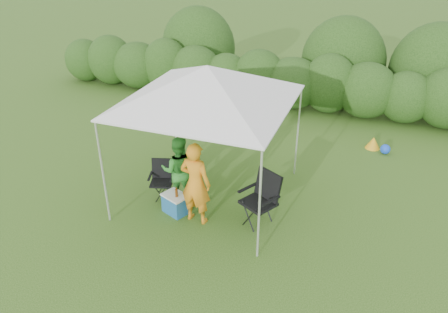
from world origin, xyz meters
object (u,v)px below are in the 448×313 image
(man, at_px, (196,183))
(chair_left, at_px, (162,176))
(woman, at_px, (179,170))
(chair_right, at_px, (262,195))
(canopy, at_px, (208,84))
(cooler, at_px, (175,204))

(man, bearing_deg, chair_left, -24.10)
(woman, bearing_deg, chair_right, 155.43)
(canopy, relative_size, man, 1.85)
(chair_right, bearing_deg, cooler, -140.38)
(chair_left, relative_size, woman, 0.56)
(canopy, xyz_separation_m, chair_left, (-0.93, -0.35, -2.00))
(chair_left, xyz_separation_m, cooler, (0.52, -0.47, -0.25))
(chair_left, bearing_deg, canopy, 3.47)
(man, height_order, cooler, man)
(canopy, height_order, man, canopy)
(canopy, xyz_separation_m, man, (0.09, -0.91, -1.62))
(chair_right, height_order, cooler, chair_right)
(chair_left, height_order, man, man)
(chair_left, bearing_deg, chair_right, -21.12)
(canopy, relative_size, cooler, 5.25)
(woman, bearing_deg, canopy, -164.04)
(chair_right, distance_m, woman, 1.81)
(chair_right, xyz_separation_m, chair_left, (-2.21, 0.16, -0.14))
(man, bearing_deg, cooler, -5.16)
(chair_right, bearing_deg, woman, -154.85)
(chair_right, distance_m, chair_left, 2.22)
(canopy, height_order, cooler, canopy)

